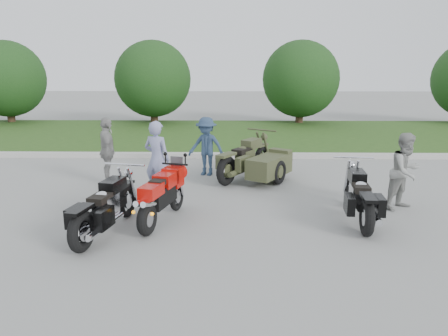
{
  "coord_description": "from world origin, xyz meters",
  "views": [
    {
      "loc": [
        0.77,
        -7.54,
        2.92
      ],
      "look_at": [
        0.6,
        1.28,
        0.8
      ],
      "focal_mm": 35.0,
      "sensor_mm": 36.0,
      "label": 1
    }
  ],
  "objects_px": {
    "person_grey": "(405,171)",
    "person_denim": "(206,146)",
    "person_stripe": "(157,159)",
    "person_back": "(108,151)",
    "cruiser_right": "(360,198)",
    "cruiser_left": "(104,210)",
    "cruiser_sidecar": "(258,164)",
    "sportbike_red": "(162,194)"
  },
  "relations": [
    {
      "from": "cruiser_sidecar",
      "to": "person_stripe",
      "type": "relative_size",
      "value": 1.37
    },
    {
      "from": "person_grey",
      "to": "person_back",
      "type": "bearing_deg",
      "value": 131.21
    },
    {
      "from": "sportbike_red",
      "to": "cruiser_sidecar",
      "type": "bearing_deg",
      "value": 71.5
    },
    {
      "from": "cruiser_left",
      "to": "cruiser_right",
      "type": "bearing_deg",
      "value": 20.83
    },
    {
      "from": "cruiser_sidecar",
      "to": "person_denim",
      "type": "bearing_deg",
      "value": -172.21
    },
    {
      "from": "sportbike_red",
      "to": "person_stripe",
      "type": "bearing_deg",
      "value": 116.59
    },
    {
      "from": "cruiser_left",
      "to": "person_grey",
      "type": "distance_m",
      "value": 5.95
    },
    {
      "from": "sportbike_red",
      "to": "person_back",
      "type": "xyz_separation_m",
      "value": [
        -1.75,
        2.71,
        0.27
      ]
    },
    {
      "from": "sportbike_red",
      "to": "person_back",
      "type": "distance_m",
      "value": 3.24
    },
    {
      "from": "cruiser_sidecar",
      "to": "person_grey",
      "type": "bearing_deg",
      "value": -4.29
    },
    {
      "from": "cruiser_right",
      "to": "person_denim",
      "type": "height_order",
      "value": "person_denim"
    },
    {
      "from": "person_back",
      "to": "cruiser_left",
      "type": "bearing_deg",
      "value": 173.74
    },
    {
      "from": "cruiser_sidecar",
      "to": "person_back",
      "type": "bearing_deg",
      "value": -143.18
    },
    {
      "from": "person_stripe",
      "to": "person_back",
      "type": "bearing_deg",
      "value": -13.79
    },
    {
      "from": "cruiser_left",
      "to": "person_back",
      "type": "height_order",
      "value": "person_back"
    },
    {
      "from": "cruiser_left",
      "to": "person_stripe",
      "type": "height_order",
      "value": "person_stripe"
    },
    {
      "from": "person_stripe",
      "to": "person_denim",
      "type": "xyz_separation_m",
      "value": [
        0.97,
        1.99,
        -0.08
      ]
    },
    {
      "from": "sportbike_red",
      "to": "cruiser_right",
      "type": "xyz_separation_m",
      "value": [
        3.71,
        0.14,
        -0.1
      ]
    },
    {
      "from": "cruiser_right",
      "to": "person_grey",
      "type": "xyz_separation_m",
      "value": [
        1.12,
        0.79,
        0.33
      ]
    },
    {
      "from": "cruiser_right",
      "to": "cruiser_sidecar",
      "type": "distance_m",
      "value": 3.37
    },
    {
      "from": "cruiser_sidecar",
      "to": "person_stripe",
      "type": "height_order",
      "value": "person_stripe"
    },
    {
      "from": "person_stripe",
      "to": "person_grey",
      "type": "bearing_deg",
      "value": -164.31
    },
    {
      "from": "person_back",
      "to": "cruiser_sidecar",
      "type": "bearing_deg",
      "value": -105.65
    },
    {
      "from": "person_grey",
      "to": "person_denim",
      "type": "xyz_separation_m",
      "value": [
        -4.2,
        2.7,
        -0.01
      ]
    },
    {
      "from": "sportbike_red",
      "to": "cruiser_left",
      "type": "xyz_separation_m",
      "value": [
        -0.91,
        -0.61,
        -0.09
      ]
    },
    {
      "from": "person_stripe",
      "to": "cruiser_left",
      "type": "bearing_deg",
      "value": 99.51
    },
    {
      "from": "cruiser_right",
      "to": "person_stripe",
      "type": "relative_size",
      "value": 1.35
    },
    {
      "from": "cruiser_right",
      "to": "person_stripe",
      "type": "xyz_separation_m",
      "value": [
        -4.06,
        1.5,
        0.4
      ]
    },
    {
      "from": "person_stripe",
      "to": "person_denim",
      "type": "height_order",
      "value": "person_stripe"
    },
    {
      "from": "person_grey",
      "to": "cruiser_sidecar",
      "type": "bearing_deg",
      "value": 110.1
    },
    {
      "from": "sportbike_red",
      "to": "cruiser_left",
      "type": "height_order",
      "value": "sportbike_red"
    },
    {
      "from": "person_stripe",
      "to": "person_denim",
      "type": "bearing_deg",
      "value": -92.53
    },
    {
      "from": "cruiser_right",
      "to": "person_grey",
      "type": "distance_m",
      "value": 1.41
    },
    {
      "from": "person_grey",
      "to": "person_denim",
      "type": "relative_size",
      "value": 1.01
    },
    {
      "from": "cruiser_left",
      "to": "person_denim",
      "type": "height_order",
      "value": "person_denim"
    },
    {
      "from": "person_grey",
      "to": "cruiser_right",
      "type": "bearing_deg",
      "value": -178.44
    },
    {
      "from": "cruiser_right",
      "to": "person_denim",
      "type": "relative_size",
      "value": 1.49
    },
    {
      "from": "cruiser_sidecar",
      "to": "person_grey",
      "type": "relative_size",
      "value": 1.5
    },
    {
      "from": "cruiser_right",
      "to": "person_stripe",
      "type": "bearing_deg",
      "value": 165.19
    },
    {
      "from": "cruiser_sidecar",
      "to": "person_grey",
      "type": "height_order",
      "value": "person_grey"
    },
    {
      "from": "cruiser_right",
      "to": "cruiser_sidecar",
      "type": "relative_size",
      "value": 0.98
    },
    {
      "from": "person_stripe",
      "to": "person_grey",
      "type": "height_order",
      "value": "person_stripe"
    }
  ]
}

